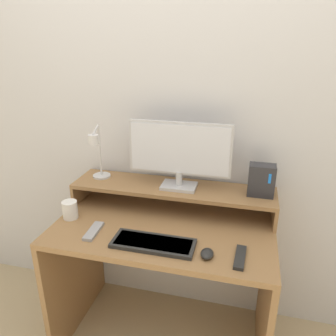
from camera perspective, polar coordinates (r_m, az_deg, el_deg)
The scene contains 11 objects.
wall_back at distance 1.88m, azimuth 2.03°, elevation 8.54°, with size 6.00×0.05×2.50m.
desk at distance 1.86m, azimuth -0.75°, elevation -16.02°, with size 1.13×0.65×0.77m.
monitor_shelf at distance 1.84m, azimuth 0.76°, elevation -3.78°, with size 1.13×0.26×0.14m.
monitor at distance 1.74m, azimuth 2.01°, elevation 2.70°, with size 0.55×0.13×0.37m.
desk_lamp at distance 1.86m, azimuth -12.10°, elevation 2.17°, with size 0.14×0.26×0.32m.
router_dock at distance 1.76m, azimuth 15.96°, elevation -2.06°, with size 0.13×0.08×0.17m.
keyboard at distance 1.57m, azimuth -2.48°, elevation -12.95°, with size 0.39×0.15×0.02m.
mouse at distance 1.51m, azimuth 6.82°, elevation -14.59°, with size 0.06×0.08×0.03m.
remote_control at distance 1.71m, azimuth -12.84°, elevation -10.66°, with size 0.06×0.17×0.02m.
remote_secondary at distance 1.52m, azimuth 12.44°, elevation -14.95°, with size 0.05×0.17×0.02m.
mug at distance 1.85m, azimuth -16.69°, elevation -6.98°, with size 0.08×0.08×0.10m.
Camera 1 is at (0.39, -1.10, 1.66)m, focal length 35.00 mm.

